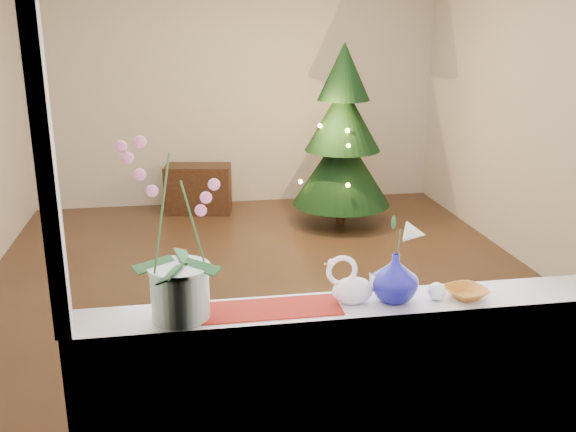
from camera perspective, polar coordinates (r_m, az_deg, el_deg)
name	(u,v)px	position (r m, az deg, el deg)	size (l,w,h in m)	color
ground	(268,285)	(5.13, -1.76, -6.15)	(5.00, 5.00, 0.00)	#3C2718
wall_back	(236,83)	(7.23, -4.63, 11.68)	(4.50, 0.10, 2.70)	beige
wall_front	(358,212)	(2.36, 6.26, 0.40)	(4.50, 0.10, 2.70)	beige
wall_right	(549,108)	(5.53, 22.16, 8.84)	(0.10, 5.00, 2.70)	beige
window_apron	(349,419)	(2.79, 5.41, -17.53)	(2.20, 0.08, 0.88)	white
windowsill	(346,308)	(2.64, 5.19, -8.19)	(2.20, 0.26, 0.04)	white
window_frame	(359,115)	(2.32, 6.34, 8.93)	(2.22, 0.06, 1.60)	white
runner	(253,310)	(2.57, -3.13, -8.35)	(0.70, 0.20, 0.01)	maroon
orchid_pot	(177,231)	(2.41, -9.86, -1.31)	(0.24, 0.24, 0.71)	beige
swan	(353,280)	(2.61, 5.81, -5.72)	(0.23, 0.11, 0.20)	white
blue_vase	(395,274)	(2.64, 9.49, -5.11)	(0.22, 0.22, 0.23)	navy
lily	(398,226)	(2.58, 9.71, -0.92)	(0.13, 0.07, 0.17)	beige
paperweight	(436,291)	(2.72, 13.06, -6.53)	(0.07, 0.07, 0.07)	white
amber_dish	(466,293)	(2.77, 15.55, -6.64)	(0.14, 0.14, 0.04)	#AF671B
xmas_tree	(343,136)	(6.47, 4.87, 7.11)	(1.00, 1.00, 1.82)	black
side_table	(198,189)	(7.04, -7.98, 2.40)	(0.70, 0.35, 0.52)	black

